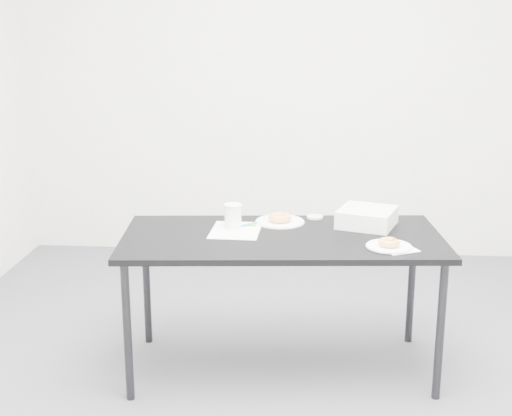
# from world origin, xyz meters

# --- Properties ---
(floor) EXTENTS (4.00, 4.00, 0.00)m
(floor) POSITION_xyz_m (0.00, 0.00, 0.00)
(floor) COLOR #49494E
(floor) RESTS_ON ground
(wall_back) EXTENTS (4.00, 0.02, 2.70)m
(wall_back) POSITION_xyz_m (0.00, 2.00, 1.35)
(wall_back) COLOR white
(wall_back) RESTS_ON floor
(table) EXTENTS (1.61, 0.85, 0.71)m
(table) POSITION_xyz_m (-0.01, 0.11, 0.65)
(table) COLOR black
(table) RESTS_ON floor
(scorecard) EXTENTS (0.25, 0.31, 0.00)m
(scorecard) POSITION_xyz_m (-0.25, 0.18, 0.71)
(scorecard) COLOR white
(scorecard) RESTS_ON table
(logo_patch) EXTENTS (0.05, 0.05, 0.00)m
(logo_patch) POSITION_xyz_m (-0.17, 0.27, 0.71)
(logo_patch) COLOR #3A922A
(logo_patch) RESTS_ON scorecard
(pen) EXTENTS (0.11, 0.10, 0.01)m
(pen) POSITION_xyz_m (-0.19, 0.26, 0.72)
(pen) COLOR #0D948D
(pen) RESTS_ON scorecard
(napkin) EXTENTS (0.20, 0.20, 0.00)m
(napkin) POSITION_xyz_m (0.53, -0.05, 0.71)
(napkin) COLOR white
(napkin) RESTS_ON table
(plate_near) EXTENTS (0.21, 0.21, 0.01)m
(plate_near) POSITION_xyz_m (0.49, -0.04, 0.71)
(plate_near) COLOR white
(plate_near) RESTS_ON napkin
(donut_near) EXTENTS (0.13, 0.13, 0.03)m
(donut_near) POSITION_xyz_m (0.49, -0.04, 0.73)
(donut_near) COLOR gold
(donut_near) RESTS_ON plate_near
(plate_far) EXTENTS (0.25, 0.25, 0.01)m
(plate_far) POSITION_xyz_m (-0.03, 0.34, 0.71)
(plate_far) COLOR white
(plate_far) RESTS_ON table
(donut_far) EXTENTS (0.16, 0.16, 0.04)m
(donut_far) POSITION_xyz_m (-0.03, 0.34, 0.73)
(donut_far) COLOR gold
(donut_far) RESTS_ON plate_far
(coffee_cup) EXTENTS (0.08, 0.08, 0.13)m
(coffee_cup) POSITION_xyz_m (-0.26, 0.22, 0.77)
(coffee_cup) COLOR white
(coffee_cup) RESTS_ON table
(cup_lid) EXTENTS (0.09, 0.09, 0.01)m
(cup_lid) POSITION_xyz_m (0.15, 0.44, 0.71)
(cup_lid) COLOR silver
(cup_lid) RESTS_ON table
(bakery_box) EXTENTS (0.34, 0.34, 0.09)m
(bakery_box) POSITION_xyz_m (0.41, 0.32, 0.75)
(bakery_box) COLOR white
(bakery_box) RESTS_ON table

